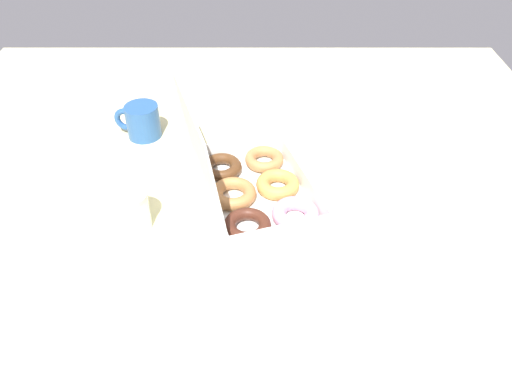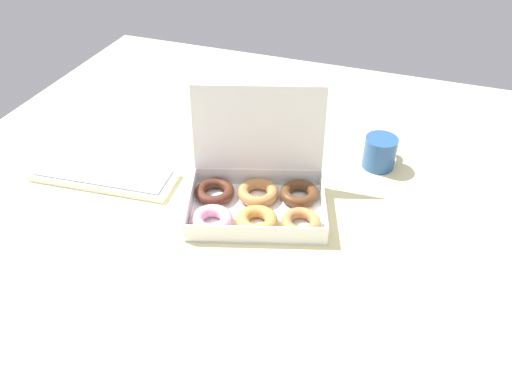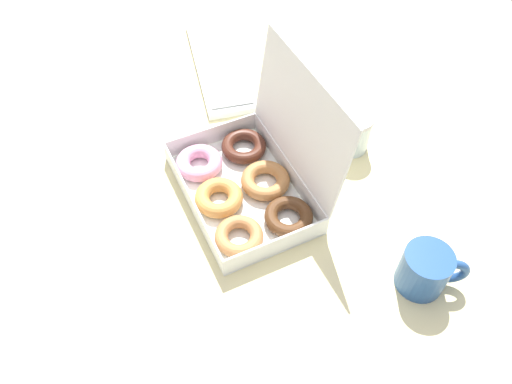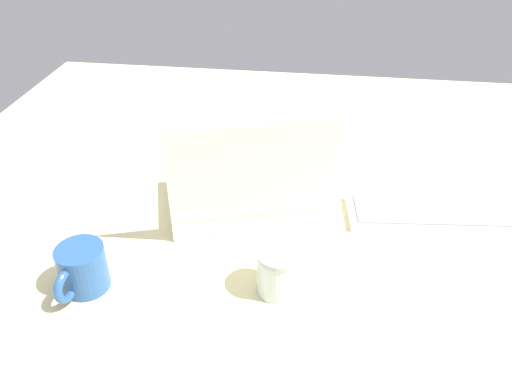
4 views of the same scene
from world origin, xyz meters
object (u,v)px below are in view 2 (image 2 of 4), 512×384
Objects in this scene: keyboard at (104,176)px; donut_box at (256,198)px; coffee_mug at (380,151)px; glass_jar at (252,135)px.

donut_box is at bearing 2.66° from keyboard.
donut_box is 43.81cm from keyboard.
coffee_mug reaches higher than keyboard.
glass_jar is (33.67, 27.65, 3.73)cm from keyboard.
glass_jar reaches higher than keyboard.
keyboard is 4.31× the size of glass_jar.
coffee_mug is 1.35× the size of glass_jar.
keyboard is at bearing -177.34° from donut_box.
keyboard is at bearing -155.66° from coffee_mug.
donut_box is 0.98× the size of keyboard.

